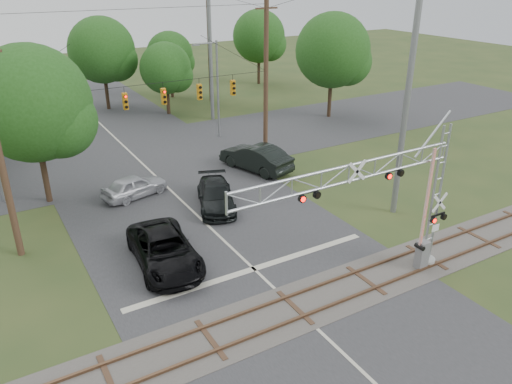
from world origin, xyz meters
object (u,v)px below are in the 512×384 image
traffic_signal_span (157,92)px  pickup_black (165,250)px  streetlight (216,85)px  sedan_silver (135,186)px  crossing_gantry (386,196)px  car_dark (216,196)px

traffic_signal_span → pickup_black: 13.63m
traffic_signal_span → streetlight: bearing=36.1°
sedan_silver → traffic_signal_span: bearing=-58.3°
crossing_gantry → traffic_signal_span: 18.71m
car_dark → crossing_gantry: bearing=-55.4°
sedan_silver → crossing_gantry: bearing=-171.4°
sedan_silver → streetlight: (9.97, 8.33, 3.79)m
sedan_silver → car_dark: bearing=-151.5°
pickup_black → streetlight: size_ratio=0.73×
traffic_signal_span → pickup_black: size_ratio=3.27×
crossing_gantry → streetlight: (3.42, 23.32, 0.08)m
streetlight → pickup_black: bearing=-123.6°
traffic_signal_span → sedan_silver: size_ratio=4.59×
traffic_signal_span → streetlight: traffic_signal_span is taller
sedan_silver → streetlight: bearing=-65.1°
traffic_signal_span → car_dark: 8.87m
streetlight → sedan_silver: bearing=-140.1°
crossing_gantry → pickup_black: (-7.80, 6.42, -3.61)m
pickup_black → sedan_silver: bearing=87.2°
crossing_gantry → streetlight: 23.57m
pickup_black → sedan_silver: size_ratio=1.41×
pickup_black → streetlight: 20.62m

